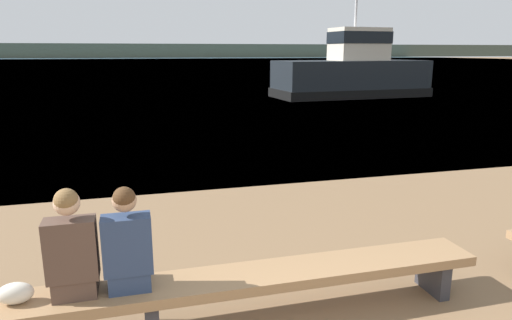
{
  "coord_description": "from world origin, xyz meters",
  "views": [
    {
      "loc": [
        -1.01,
        -1.44,
        2.52
      ],
      "look_at": [
        0.82,
        5.36,
        0.83
      ],
      "focal_mm": 32.0,
      "sensor_mm": 36.0,
      "label": 1
    }
  ],
  "objects_px": {
    "shopping_bag": "(15,293)",
    "bench_main": "(150,295)",
    "person_right": "(127,245)",
    "person_left": "(72,249)",
    "tugboat_red": "(352,75)"
  },
  "relations": [
    {
      "from": "person_left",
      "to": "tugboat_red",
      "type": "height_order",
      "value": "tugboat_red"
    },
    {
      "from": "shopping_bag",
      "to": "bench_main",
      "type": "bearing_deg",
      "value": 0.06
    },
    {
      "from": "person_right",
      "to": "tugboat_red",
      "type": "height_order",
      "value": "tugboat_red"
    },
    {
      "from": "person_left",
      "to": "shopping_bag",
      "type": "distance_m",
      "value": 0.58
    },
    {
      "from": "bench_main",
      "to": "person_right",
      "type": "height_order",
      "value": "person_right"
    },
    {
      "from": "bench_main",
      "to": "shopping_bag",
      "type": "bearing_deg",
      "value": -179.94
    },
    {
      "from": "person_left",
      "to": "person_right",
      "type": "distance_m",
      "value": 0.45
    },
    {
      "from": "person_right",
      "to": "tugboat_red",
      "type": "relative_size",
      "value": 0.11
    },
    {
      "from": "person_left",
      "to": "tugboat_red",
      "type": "distance_m",
      "value": 23.54
    },
    {
      "from": "person_right",
      "to": "shopping_bag",
      "type": "height_order",
      "value": "person_right"
    },
    {
      "from": "bench_main",
      "to": "person_left",
      "type": "xyz_separation_m",
      "value": [
        -0.61,
        -0.0,
        0.52
      ]
    },
    {
      "from": "bench_main",
      "to": "shopping_bag",
      "type": "height_order",
      "value": "shopping_bag"
    },
    {
      "from": "person_left",
      "to": "person_right",
      "type": "height_order",
      "value": "person_left"
    },
    {
      "from": "person_left",
      "to": "tugboat_red",
      "type": "xyz_separation_m",
      "value": [
        12.54,
        19.91,
        0.3
      ]
    },
    {
      "from": "person_left",
      "to": "person_right",
      "type": "bearing_deg",
      "value": 0.09
    }
  ]
}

